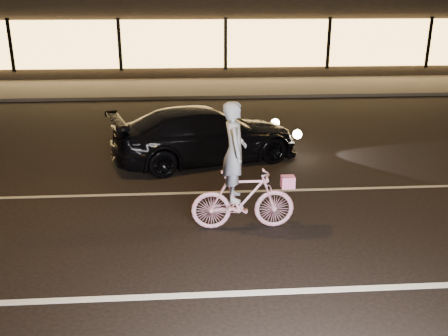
{
  "coord_description": "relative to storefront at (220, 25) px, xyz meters",
  "views": [
    {
      "loc": [
        -1.6,
        -7.07,
        3.73
      ],
      "look_at": [
        -1.06,
        0.6,
        1.0
      ],
      "focal_mm": 40.0,
      "sensor_mm": 36.0,
      "label": 1
    }
  ],
  "objects": [
    {
      "name": "storefront",
      "position": [
        0.0,
        0.0,
        0.0
      ],
      "size": [
        25.4,
        8.42,
        4.2
      ],
      "color": "black",
      "rests_on": "ground"
    },
    {
      "name": "sidewalk",
      "position": [
        0.0,
        -5.97,
        -2.09
      ],
      "size": [
        30.0,
        4.0,
        0.12
      ],
      "primitive_type": "cube",
      "color": "#383533",
      "rests_on": "ground"
    },
    {
      "name": "lane_stripe_far",
      "position": [
        0.0,
        -16.97,
        -2.14
      ],
      "size": [
        60.0,
        0.1,
        0.01
      ],
      "primitive_type": "cube",
      "color": "gray",
      "rests_on": "ground"
    },
    {
      "name": "sedan",
      "position": [
        -1.24,
        -14.99,
        -1.52
      ],
      "size": [
        4.65,
        2.95,
        1.26
      ],
      "rotation": [
        0.0,
        0.0,
        1.87
      ],
      "color": "black",
      "rests_on": "ground"
    },
    {
      "name": "lane_stripe_near",
      "position": [
        0.0,
        -20.47,
        -2.14
      ],
      "size": [
        60.0,
        0.12,
        0.01
      ],
      "primitive_type": "cube",
      "color": "silver",
      "rests_on": "ground"
    },
    {
      "name": "cyclist",
      "position": [
        -0.8,
        -18.55,
        -1.38
      ],
      "size": [
        1.71,
        0.59,
        2.15
      ],
      "rotation": [
        0.0,
        0.0,
        1.57
      ],
      "color": "#D8437B",
      "rests_on": "ground"
    },
    {
      "name": "ground",
      "position": [
        0.0,
        -18.97,
        -2.15
      ],
      "size": [
        90.0,
        90.0,
        0.0
      ],
      "primitive_type": "plane",
      "color": "black",
      "rests_on": "ground"
    }
  ]
}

